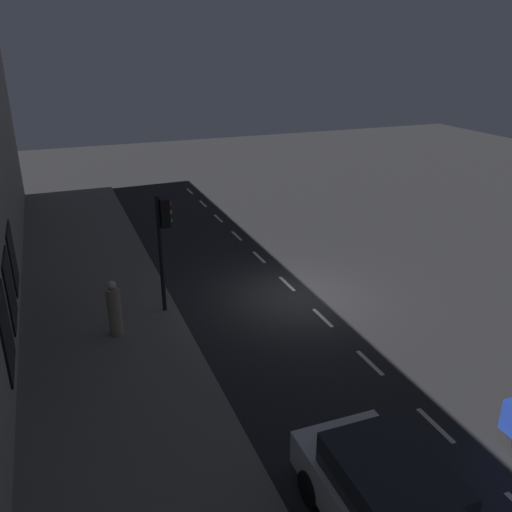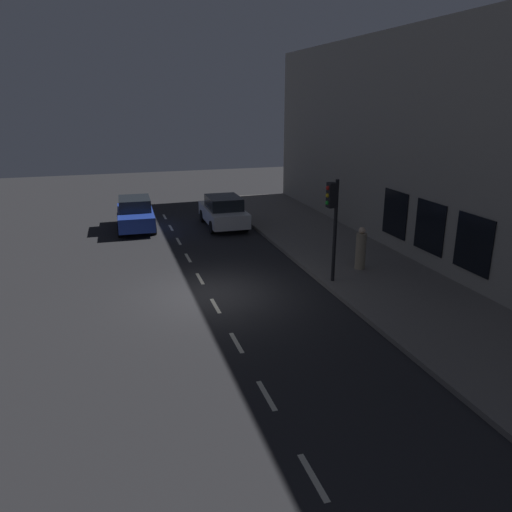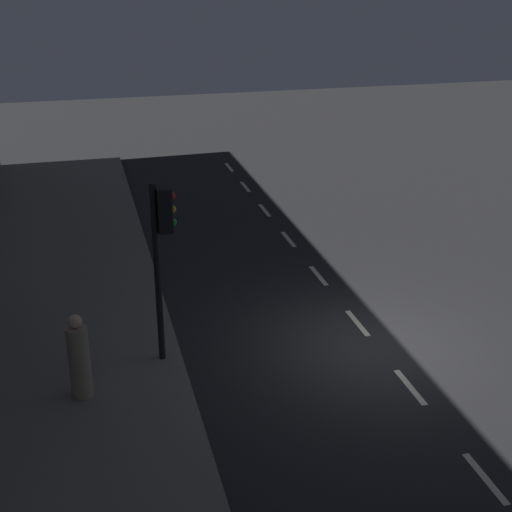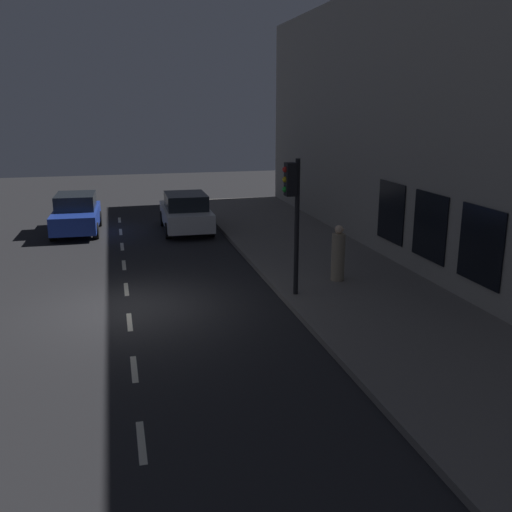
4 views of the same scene
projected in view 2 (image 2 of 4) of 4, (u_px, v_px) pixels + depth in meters
ground_plane at (209, 295)px, 16.62m from camera, size 60.00×60.00×0.00m
sidewalk at (374, 274)px, 18.34m from camera, size 4.50×32.00×0.15m
building_facade at (446, 151)px, 17.71m from camera, size 0.65×32.00×8.99m
lane_centre_line at (215, 306)px, 15.71m from camera, size 0.12×27.20×0.01m
traffic_light at (333, 210)px, 16.66m from camera, size 0.47×0.32×3.59m
parked_car_0 at (223, 211)px, 25.22m from camera, size 1.95×4.15×1.58m
parked_car_1 at (135, 214)px, 24.71m from camera, size 1.92×4.09×1.58m
pedestrian_0 at (361, 250)px, 18.50m from camera, size 0.54×0.54×1.61m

